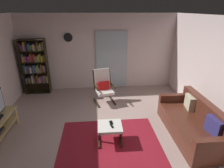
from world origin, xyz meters
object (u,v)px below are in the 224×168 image
lounge_armchair (103,85)px  wall_clock (68,37)px  leather_sofa (193,123)px  ottoman (110,128)px  cell_phone (111,123)px  bookshelf_near_tv (35,65)px  tv_remote (112,126)px

lounge_armchair → wall_clock: (-1.09, 1.05, 1.32)m
leather_sofa → ottoman: (-1.91, -0.06, 0.04)m
ottoman → cell_phone: cell_phone is taller
wall_clock → bookshelf_near_tv: bearing=-171.0°
bookshelf_near_tv → tv_remote: (2.31, -2.85, -0.57)m
leather_sofa → bookshelf_near_tv: bearing=146.7°
bookshelf_near_tv → tv_remote: size_ratio=12.81×
bookshelf_near_tv → lounge_armchair: bookshelf_near_tv is taller
ottoman → lounge_armchair: bearing=91.3°
leather_sofa → wall_clock: bearing=136.1°
ottoman → cell_phone: size_ratio=3.78×
lounge_armchair → tv_remote: (0.08, -1.98, -0.11)m
leather_sofa → ottoman: size_ratio=3.72×
bookshelf_near_tv → leather_sofa: bearing=-33.3°
bookshelf_near_tv → lounge_armchair: size_ratio=1.80×
bookshelf_near_tv → cell_phone: 3.61m
leather_sofa → cell_phone: (-1.87, 0.03, 0.12)m
bookshelf_near_tv → ottoman: 3.67m
ottoman → wall_clock: size_ratio=1.82×
cell_phone → wall_clock: size_ratio=0.48×
bookshelf_near_tv → leather_sofa: bookshelf_near_tv is taller
tv_remote → wall_clock: bearing=95.7°
tv_remote → lounge_armchair: bearing=76.9°
bookshelf_near_tv → leather_sofa: 5.05m
ottoman → leather_sofa: bearing=1.9°
leather_sofa → tv_remote: 1.88m
lounge_armchair → ottoman: (0.04, -1.94, -0.19)m
leather_sofa → wall_clock: size_ratio=6.78×
lounge_armchair → cell_phone: (0.08, -1.85, -0.12)m
cell_phone → bookshelf_near_tv: bearing=121.8°
wall_clock → lounge_armchair: bearing=-43.9°
leather_sofa → lounge_armchair: lounge_armchair is taller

